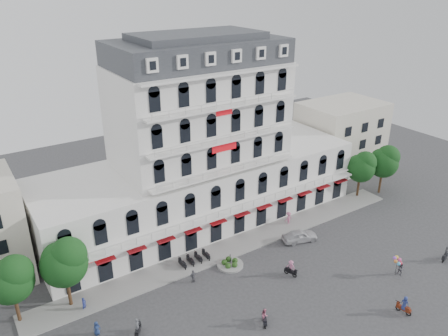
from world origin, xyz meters
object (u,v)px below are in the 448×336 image
rider_west (138,328)px  rider_northeast (446,254)px  parked_car (300,236)px  balloon_vendor (400,266)px  rider_east (404,305)px  rider_southwest (265,316)px  rider_center (291,268)px

rider_west → rider_northeast: (36.42, -9.20, 0.06)m
parked_car → balloon_vendor: (4.84, -11.67, 0.46)m
rider_east → balloon_vendor: balloon_vendor is taller
rider_southwest → rider_center: size_ratio=0.94×
rider_east → rider_northeast: rider_east is taller
parked_car → rider_northeast: bearing=-122.0°
parked_car → balloon_vendor: balloon_vendor is taller
rider_east → rider_west: bearing=52.3°
balloon_vendor → rider_southwest: bearing=172.6°
parked_car → rider_east: rider_east is taller
parked_car → rider_west: rider_west is taller
rider_west → rider_southwest: (11.20, -5.53, 0.04)m
rider_northeast → rider_center: rider_center is taller
rider_southwest → rider_northeast: 25.48m
rider_east → rider_northeast: (12.16, 2.97, -0.04)m
rider_northeast → balloon_vendor: bearing=-24.1°
rider_east → balloon_vendor: bearing=-59.9°
rider_west → balloon_vendor: 30.24m
rider_east → balloon_vendor: 6.54m
parked_car → rider_southwest: bearing=140.5°
rider_southwest → parked_car: bearing=-24.0°
parked_car → rider_southwest: 16.12m
parked_car → rider_northeast: size_ratio=2.31×
parked_car → rider_east: 15.96m
rider_center → rider_west: bearing=-112.0°
rider_west → balloon_vendor: (29.19, -7.87, 0.34)m
rider_southwest → rider_center: rider_center is taller
rider_west → rider_northeast: size_ratio=1.02×
parked_car → rider_southwest: rider_southwest is taller
rider_west → rider_southwest: size_ratio=1.07×
rider_northeast → balloon_vendor: size_ratio=0.83×
rider_center → balloon_vendor: balloon_vendor is taller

